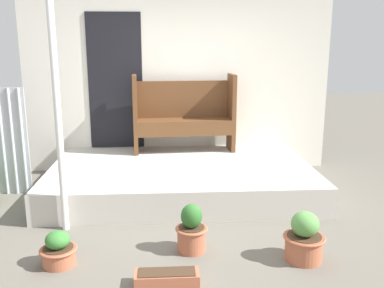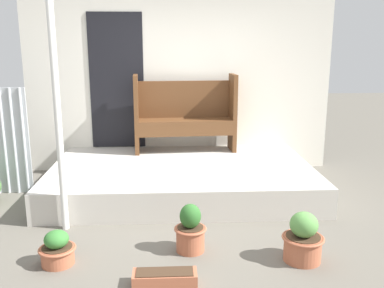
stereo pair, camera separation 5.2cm
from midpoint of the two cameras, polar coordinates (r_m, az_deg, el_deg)
name	(u,v)px [view 2 (the right image)]	position (r m, az deg, el deg)	size (l,w,h in m)	color
ground_plane	(187,223)	(4.78, -0.42, -10.54)	(24.00, 24.00, 0.00)	#666056
porch_slab	(182,178)	(5.70, -1.11, -4.57)	(3.40, 2.12, 0.36)	beige
house_wall	(177,85)	(6.54, -1.83, 7.83)	(4.60, 0.08, 2.60)	white
support_post	(58,116)	(4.50, -17.15, 3.59)	(0.07, 0.07, 2.44)	white
bench	(185,112)	(6.30, -0.72, 4.27)	(1.50, 0.49, 1.13)	brown
flower_pot_left	(57,250)	(4.10, -17.17, -13.31)	(0.33, 0.33, 0.32)	#B26042
flower_pot_middle	(190,231)	(4.12, 0.15, -11.49)	(0.31, 0.31, 0.47)	#B26042
flower_pot_right	(303,240)	(4.09, 14.94, -12.23)	(0.38, 0.38, 0.46)	#B26042
planter_box_rect	(165,278)	(3.67, -3.22, -17.42)	(0.53, 0.18, 0.12)	#B26042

